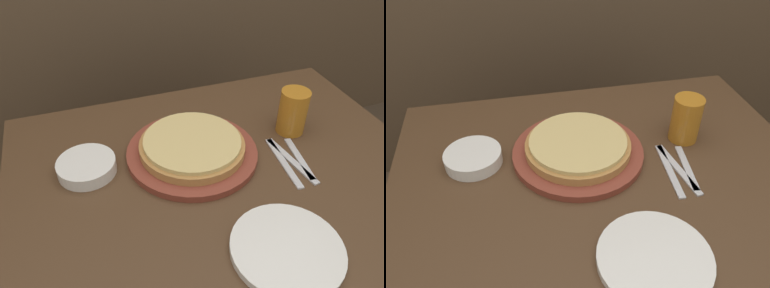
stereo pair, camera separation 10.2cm
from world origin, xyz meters
The scene contains 8 objects.
dining_table centered at (0.00, 0.00, 0.35)m, with size 1.12×0.88×0.71m.
pizza_on_board centered at (-0.06, 0.09, 0.73)m, with size 0.36×0.36×0.06m.
beer_glass centered at (0.26, 0.10, 0.78)m, with size 0.08×0.08×0.13m.
dinner_plate centered at (0.03, -0.28, 0.72)m, with size 0.24×0.24×0.02m.
side_bowl centered at (-0.34, 0.11, 0.73)m, with size 0.15×0.15×0.04m.
fork centered at (0.17, -0.03, 0.71)m, with size 0.04×0.21×0.00m.
dinner_knife centered at (0.19, -0.03, 0.71)m, with size 0.05×0.21×0.00m.
spoon centered at (0.22, -0.03, 0.71)m, with size 0.04×0.18×0.00m.
Camera 1 is at (-0.32, -0.67, 1.38)m, focal length 35.00 mm.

